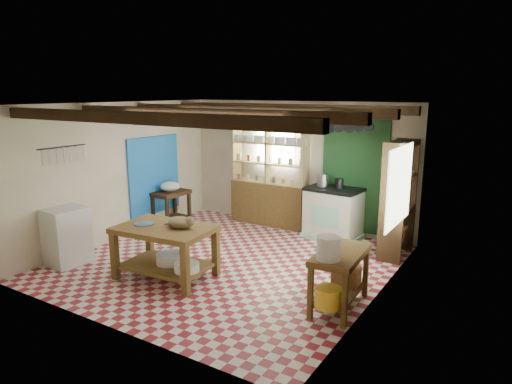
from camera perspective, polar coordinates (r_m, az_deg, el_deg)
The scene contains 30 objects.
floor at distance 7.72m, azimuth -3.54°, elevation -8.83°, with size 5.00×5.00×0.02m, color maroon.
ceiling at distance 7.19m, azimuth -3.83°, elevation 10.92°, with size 5.00×5.00×0.02m, color #454449.
wall_back at distance 9.46m, azimuth 5.15°, elevation 3.37°, with size 5.00×0.04×2.60m, color beige.
wall_front at distance 5.56m, azimuth -18.80°, elevation -3.80°, with size 5.00×0.04×2.60m, color beige.
wall_left at distance 9.01m, azimuth -16.77°, elevation 2.42°, with size 0.04×5.00×2.60m, color beige.
wall_right at distance 6.27m, azimuth 15.30°, elevation -1.76°, with size 0.04×5.00×2.60m, color beige.
ceiling_beams at distance 7.20m, azimuth -3.81°, elevation 9.97°, with size 5.00×3.80×0.15m, color #382413.
blue_wall_patch at distance 9.63m, azimuth -12.58°, elevation 2.08°, with size 0.04×1.40×1.60m, color blue.
green_wall_patch at distance 8.96m, azimuth 12.21°, elevation 2.29°, with size 1.30×0.04×2.30m, color #1C4620.
window_back at distance 9.62m, azimuth 2.46°, elevation 5.97°, with size 0.90×0.02×0.80m, color beige.
window_right at distance 7.19m, azimuth 17.50°, elevation 0.73°, with size 0.02×1.30×1.20m, color beige.
utensil_rail at distance 8.16m, azimuth -23.00°, elevation 4.36°, with size 0.06×0.90×0.28m, color black.
pot_rack at distance 8.45m, azimuth 11.53°, elevation 8.09°, with size 0.86×0.12×0.36m, color black.
shelving_unit at distance 9.58m, azimuth 1.67°, elevation 2.33°, with size 1.70×0.34×2.20m, color tan.
tall_rack at distance 8.08m, azimuth 17.38°, elevation -0.90°, with size 0.40×0.86×2.00m, color #382413.
work_table at distance 7.12m, azimuth -11.22°, elevation -7.37°, with size 1.42×0.95×0.81m, color brown.
stove at distance 8.92m, azimuth 9.63°, elevation -2.60°, with size 1.02×0.68×0.99m, color beige.
prep_table at distance 9.72m, azimuth -10.53°, elevation -2.09°, with size 0.51×0.75×0.76m, color #382413.
white_cabinet at distance 8.13m, azimuth -22.55°, elevation -5.11°, with size 0.52×0.63×0.94m, color silver.
right_counter at distance 6.16m, azimuth 10.42°, elevation -10.72°, with size 0.54×1.08×0.78m, color brown.
cat at distance 6.86m, azimuth -9.48°, elevation -3.76°, with size 0.38×0.29×0.17m, color #897350.
steel_tray at distance 7.17m, azimuth -13.83°, elevation -3.90°, with size 0.30×0.30×0.02m, color #96959C.
basin_large at distance 7.17m, azimuth -10.62°, elevation -8.17°, with size 0.44×0.44×0.15m, color silver.
basin_small at distance 6.84m, azimuth -8.66°, elevation -9.25°, with size 0.37×0.37×0.13m, color silver.
kettle_left at distance 8.89m, azimuth 8.34°, elevation 1.49°, with size 0.21×0.21×0.24m, color #96959C.
kettle_right at distance 8.74m, azimuth 10.36°, elevation 1.06°, with size 0.15×0.15×0.19m, color black.
enamel_bowl at distance 9.61m, azimuth -10.65°, elevation 0.70°, with size 0.42×0.42×0.21m, color silver.
white_bucket at distance 5.67m, azimuth 9.07°, elevation -6.95°, with size 0.29×0.29×0.29m, color silver.
wicker_basket at distance 6.45m, azimuth 11.21°, elevation -10.24°, with size 0.35×0.28×0.25m, color #A06B40.
yellow_tub at distance 5.80m, azimuth 9.01°, elevation -12.87°, with size 0.34×0.34×0.25m, color yellow.
Camera 1 is at (4.18, -5.85, 2.80)m, focal length 32.00 mm.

